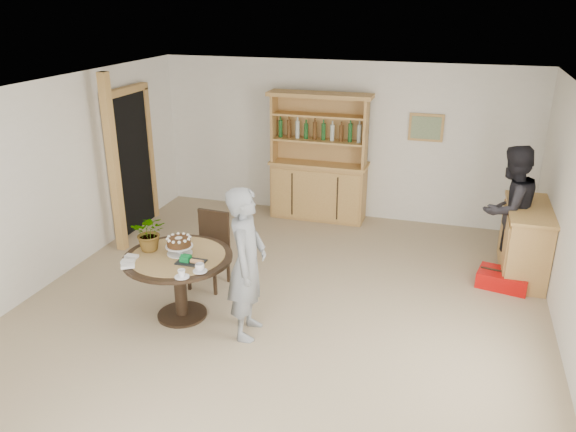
# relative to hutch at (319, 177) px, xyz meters

# --- Properties ---
(ground) EXTENTS (7.00, 7.00, 0.00)m
(ground) POSITION_rel_hutch_xyz_m (0.30, -3.24, -0.69)
(ground) COLOR tan
(ground) RESTS_ON ground
(room_shell) EXTENTS (6.04, 7.04, 2.52)m
(room_shell) POSITION_rel_hutch_xyz_m (0.30, -3.23, 1.05)
(room_shell) COLOR white
(room_shell) RESTS_ON ground
(doorway) EXTENTS (0.13, 1.10, 2.18)m
(doorway) POSITION_rel_hutch_xyz_m (-2.63, -1.24, 0.42)
(doorway) COLOR black
(doorway) RESTS_ON ground
(pine_post) EXTENTS (0.12, 0.12, 2.50)m
(pine_post) POSITION_rel_hutch_xyz_m (-2.40, -2.04, 0.56)
(pine_post) COLOR tan
(pine_post) RESTS_ON ground
(hutch) EXTENTS (1.62, 0.54, 2.04)m
(hutch) POSITION_rel_hutch_xyz_m (0.00, 0.00, 0.00)
(hutch) COLOR tan
(hutch) RESTS_ON ground
(sideboard) EXTENTS (0.54, 1.26, 0.94)m
(sideboard) POSITION_rel_hutch_xyz_m (3.04, -1.24, -0.22)
(sideboard) COLOR tan
(sideboard) RESTS_ON ground
(dining_table) EXTENTS (1.20, 1.20, 0.76)m
(dining_table) POSITION_rel_hutch_xyz_m (-0.73, -3.46, -0.08)
(dining_table) COLOR black
(dining_table) RESTS_ON ground
(dining_chair) EXTENTS (0.45, 0.45, 0.95)m
(dining_chair) POSITION_rel_hutch_xyz_m (-0.73, -2.63, -0.15)
(dining_chair) COLOR black
(dining_chair) RESTS_ON ground
(birthday_cake) EXTENTS (0.30, 0.30, 0.20)m
(birthday_cake) POSITION_rel_hutch_xyz_m (-0.73, -3.41, 0.19)
(birthday_cake) COLOR white
(birthday_cake) RESTS_ON dining_table
(flower_vase) EXTENTS (0.47, 0.44, 0.42)m
(flower_vase) POSITION_rel_hutch_xyz_m (-1.08, -3.41, 0.28)
(flower_vase) COLOR #3F7233
(flower_vase) RESTS_ON dining_table
(gift_tray) EXTENTS (0.30, 0.20, 0.08)m
(gift_tray) POSITION_rel_hutch_xyz_m (-0.52, -3.58, 0.10)
(gift_tray) COLOR black
(gift_tray) RESTS_ON dining_table
(coffee_cup_a) EXTENTS (0.15, 0.15, 0.09)m
(coffee_cup_a) POSITION_rel_hutch_xyz_m (-0.33, -3.74, 0.11)
(coffee_cup_a) COLOR white
(coffee_cup_a) RESTS_ON dining_table
(coffee_cup_b) EXTENTS (0.15, 0.15, 0.08)m
(coffee_cup_b) POSITION_rel_hutch_xyz_m (-0.45, -3.91, 0.11)
(coffee_cup_b) COLOR white
(coffee_cup_b) RESTS_ON dining_table
(napkins) EXTENTS (0.24, 0.33, 0.03)m
(napkins) POSITION_rel_hutch_xyz_m (-1.14, -3.77, 0.09)
(napkins) COLOR white
(napkins) RESTS_ON dining_table
(teen_boy) EXTENTS (0.46, 0.64, 1.66)m
(teen_boy) POSITION_rel_hutch_xyz_m (0.12, -3.56, 0.14)
(teen_boy) COLOR gray
(teen_boy) RESTS_ON ground
(adult_person) EXTENTS (1.04, 1.03, 1.70)m
(adult_person) POSITION_rel_hutch_xyz_m (2.80, -1.15, 0.16)
(adult_person) COLOR black
(adult_person) RESTS_ON ground
(red_suitcase) EXTENTS (0.67, 0.51, 0.21)m
(red_suitcase) POSITION_rel_hutch_xyz_m (2.80, -1.66, -0.59)
(red_suitcase) COLOR red
(red_suitcase) RESTS_ON ground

